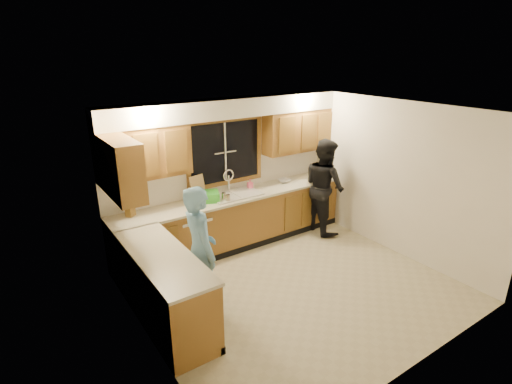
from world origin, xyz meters
TOP-DOWN VIEW (x-y plane):
  - floor at (0.00, 0.00)m, footprint 4.20×4.20m
  - ceiling at (0.00, 0.00)m, footprint 4.20×4.20m
  - wall_back at (0.00, 1.90)m, footprint 4.20×0.00m
  - wall_left at (-2.10, 0.00)m, footprint 0.00×3.80m
  - wall_right at (2.10, 0.00)m, footprint 0.00×3.80m
  - base_cabinets_back at (0.00, 1.60)m, footprint 4.20×0.60m
  - base_cabinets_left at (-1.80, 0.35)m, footprint 0.60×1.90m
  - countertop_back at (0.00, 1.58)m, footprint 4.20×0.63m
  - countertop_left at (-1.79, 0.35)m, footprint 0.63×1.90m
  - upper_cabinets_left at (-1.43, 1.73)m, footprint 1.35×0.33m
  - upper_cabinets_right at (1.43, 1.73)m, footprint 1.35×0.33m
  - upper_cabinets_return at (-1.94, 1.12)m, footprint 0.33×0.90m
  - soffit at (0.00, 1.72)m, footprint 4.20×0.35m
  - window_frame at (0.00, 1.89)m, footprint 1.44×0.03m
  - sink at (0.00, 1.60)m, footprint 0.86×0.52m
  - dishwasher at (-0.85, 1.59)m, footprint 0.60×0.56m
  - stove at (-1.80, -0.22)m, footprint 0.58×0.75m
  - man at (-1.32, 0.27)m, footprint 0.46×0.66m
  - woman at (1.66, 1.20)m, footprint 0.78×0.94m
  - knife_block at (-1.72, 1.72)m, footprint 0.16×0.15m
  - cutting_board at (-0.57, 1.82)m, footprint 0.31×0.17m
  - dish_crate at (-0.48, 1.62)m, footprint 0.41×0.40m
  - soap_bottle at (0.38, 1.72)m, footprint 0.09×0.09m
  - bowl at (1.11, 1.68)m, footprint 0.25×0.25m
  - can_left at (-0.26, 1.39)m, footprint 0.08×0.08m
  - can_right at (-0.27, 1.49)m, footprint 0.08×0.08m

SIDE VIEW (x-z plane):
  - floor at x=0.00m, z-range 0.00..0.00m
  - dishwasher at x=-0.85m, z-range 0.00..0.82m
  - base_cabinets_back at x=0.00m, z-range 0.00..0.88m
  - base_cabinets_left at x=-1.80m, z-range 0.00..0.88m
  - stove at x=-1.80m, z-range 0.00..0.90m
  - man at x=-1.32m, z-range 0.00..1.72m
  - sink at x=0.00m, z-range 0.58..1.15m
  - woman at x=1.66m, z-range 0.00..1.74m
  - countertop_back at x=0.00m, z-range 0.88..0.92m
  - countertop_left at x=-1.79m, z-range 0.88..0.92m
  - bowl at x=1.11m, z-range 0.92..0.98m
  - can_left at x=-0.26m, z-range 0.92..1.05m
  - can_right at x=-0.27m, z-range 0.92..1.05m
  - dish_crate at x=-0.48m, z-range 0.92..1.07m
  - soap_bottle at x=0.38m, z-range 0.92..1.10m
  - knife_block at x=-1.72m, z-range 0.92..1.14m
  - cutting_board at x=-0.57m, z-range 0.92..1.30m
  - wall_back at x=0.00m, z-range -0.85..3.35m
  - wall_left at x=-2.10m, z-range -0.65..3.15m
  - wall_right at x=2.10m, z-range -0.65..3.15m
  - window_frame at x=0.00m, z-range 1.03..2.17m
  - upper_cabinets_left at x=-1.43m, z-range 1.45..2.20m
  - upper_cabinets_right at x=1.43m, z-range 1.45..2.20m
  - upper_cabinets_return at x=-1.94m, z-range 1.45..2.20m
  - soffit at x=0.00m, z-range 2.20..2.50m
  - ceiling at x=0.00m, z-range 2.50..2.50m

